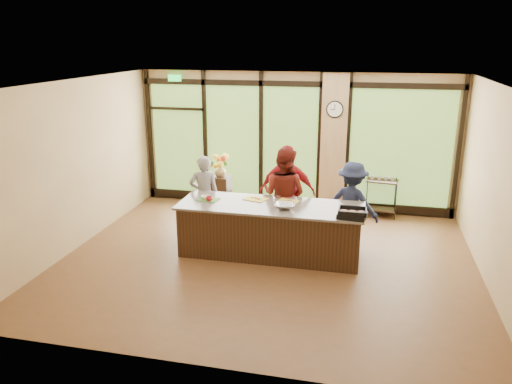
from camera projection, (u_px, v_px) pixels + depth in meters
The scene contains 25 objects.
floor at pixel (267, 261), 8.60m from camera, with size 7.00×7.00×0.00m, color brown.
ceiling at pixel (268, 83), 7.71m from camera, with size 7.00×7.00×0.00m, color white.
back_wall at pixel (295, 142), 10.95m from camera, with size 7.00×7.00×0.00m, color tan.
left_wall at pixel (76, 165), 8.90m from camera, with size 6.00×6.00×0.00m, color tan.
right_wall at pixel (498, 191), 7.41m from camera, with size 6.00×6.00×0.00m, color tan.
window_wall at pixel (302, 147), 10.91m from camera, with size 6.90×0.12×3.00m.
island_base at pixel (270, 231), 8.75m from camera, with size 3.10×1.00×0.88m, color black.
countertop at pixel (271, 206), 8.61m from camera, with size 3.20×1.10×0.04m, color slate.
wall_clock at pixel (335, 109), 10.43m from camera, with size 0.36×0.04×0.36m.
cook_left at pixel (204, 195), 9.62m from camera, with size 0.57×0.37×1.56m, color gray.
cook_midleft at pixel (284, 195), 9.24m from camera, with size 0.87×0.68×1.79m, color maroon.
cook_midright at pixel (287, 192), 9.39m from camera, with size 1.05×0.44×1.79m, color maroon.
cook_right at pixel (352, 204), 9.11m from camera, with size 1.01×0.58×1.56m, color #1A213A.
roasting_pan at pixel (352, 215), 7.98m from camera, with size 0.44×0.35×0.08m, color black.
mixing_bowl at pixel (285, 206), 8.41m from camera, with size 0.34×0.34×0.08m, color silver.
cutting_board_left at pixel (208, 200), 8.87m from camera, with size 0.36×0.27×0.01m, color #478931.
cutting_board_center at pixel (256, 199), 8.90m from camera, with size 0.39×0.29×0.01m, color yellow.
cutting_board_right at pixel (288, 201), 8.76m from camera, with size 0.35×0.26×0.01m, color yellow.
prep_bowl_near at pixel (205, 197), 8.92m from camera, with size 0.17×0.17×0.05m, color white.
prep_bowl_mid at pixel (286, 208), 8.40m from camera, with size 0.12×0.12×0.04m, color white.
prep_bowl_far at pixel (278, 196), 9.05m from camera, with size 0.12×0.12×0.03m, color white.
red_ramekin at pixel (209, 199), 8.79m from camera, with size 0.11×0.11×0.08m, color red.
flower_stand at pixel (221, 194), 10.92m from camera, with size 0.40×0.40×0.81m, color black.
flower_vase at pixel (220, 170), 10.76m from camera, with size 0.26×0.26×0.27m, color #907A4E.
bar_cart at pixel (381, 193), 10.60m from camera, with size 0.69×0.45×0.89m.
Camera 1 is at (1.56, -7.71, 3.66)m, focal length 35.00 mm.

